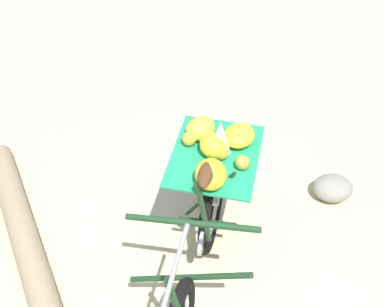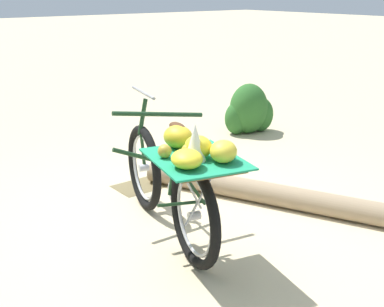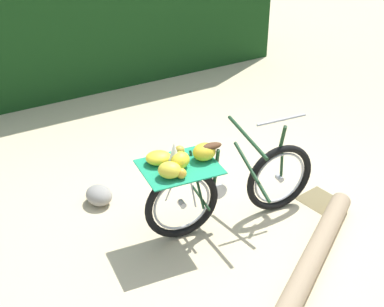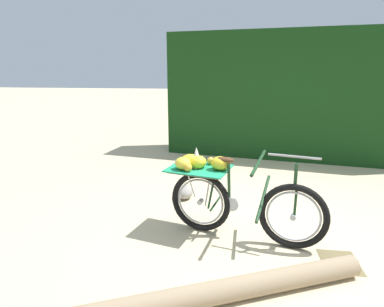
# 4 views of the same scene
# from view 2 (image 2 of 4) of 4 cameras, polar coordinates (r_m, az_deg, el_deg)

# --- Properties ---
(ground_plane) EXTENTS (60.00, 60.00, 0.00)m
(ground_plane) POSITION_cam_2_polar(r_m,az_deg,el_deg) (4.09, -6.48, -8.59)
(ground_plane) COLOR beige
(bicycle) EXTENTS (0.87, 1.80, 1.03)m
(bicycle) POSITION_cam_2_polar(r_m,az_deg,el_deg) (3.71, -2.10, -2.69)
(bicycle) COLOR black
(bicycle) RESTS_ON ground_plane
(fallen_log) EXTENTS (1.21, 2.39, 0.19)m
(fallen_log) POSITION_cam_2_polar(r_m,az_deg,el_deg) (4.55, 9.24, -4.55)
(fallen_log) COLOR #9E8466
(fallen_log) RESTS_ON ground_plane
(shrub_cluster) EXTENTS (0.68, 0.47, 0.65)m
(shrub_cluster) POSITION_cam_2_polar(r_m,az_deg,el_deg) (6.73, 6.39, 4.69)
(shrub_cluster) COLOR #2D6628
(shrub_cluster) RESTS_ON ground_plane
(leaf_litter_patch) EXTENTS (0.44, 0.36, 0.01)m
(leaf_litter_patch) POSITION_cam_2_polar(r_m,az_deg,el_deg) (4.95, -5.97, -3.66)
(leaf_litter_patch) COLOR olive
(leaf_litter_patch) RESTS_ON ground_plane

